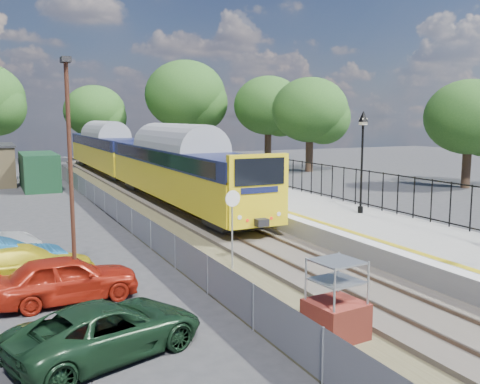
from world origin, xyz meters
TOP-DOWN VIEW (x-y plane):
  - ground at (0.00, 0.00)m, footprint 120.00×120.00m
  - track_bed at (-0.47, 9.67)m, footprint 5.90×80.00m
  - platform at (4.20, 8.00)m, footprint 5.00×70.00m
  - platform_edge at (2.14, 8.00)m, footprint 0.90×70.00m
  - victorian_lamp_north at (5.30, 6.00)m, footprint 0.44×0.44m
  - palisade_fence at (6.55, 2.24)m, footprint 0.12×26.00m
  - wire_fence at (-4.20, 12.00)m, footprint 0.06×52.00m
  - tree_line at (1.40, 42.00)m, footprint 56.80×43.80m
  - train at (0.00, 26.24)m, footprint 2.82×40.83m
  - brick_plinth at (-2.67, -3.29)m, footprint 1.32×1.32m
  - speed_sign at (-2.50, 2.93)m, footprint 0.56×0.12m
  - carpark_lamp at (-7.81, 2.14)m, footprint 0.25×0.50m
  - car_green at (-7.72, -1.87)m, footprint 4.77×3.27m
  - car_red at (-8.04, 2.16)m, footprint 4.07×1.83m
  - car_blue at (-9.66, 5.00)m, footprint 4.36×2.01m
  - car_yellow at (-9.02, 4.41)m, footprint 4.34×1.86m

SIDE VIEW (x-z plane):
  - ground at x=0.00m, z-range 0.00..0.00m
  - track_bed at x=-0.47m, z-range -0.05..0.24m
  - platform at x=4.20m, z-range 0.00..0.90m
  - wire_fence at x=-4.20m, z-range 0.00..1.20m
  - car_green at x=-7.72m, z-range 0.00..1.21m
  - car_yellow at x=-9.02m, z-range 0.00..1.25m
  - car_red at x=-8.04m, z-range 0.00..1.36m
  - car_blue at x=-9.66m, z-range 0.00..1.39m
  - platform_edge at x=2.14m, z-range 0.90..0.91m
  - brick_plinth at x=-2.67m, z-range -0.04..1.91m
  - palisade_fence at x=6.55m, z-range 0.84..2.84m
  - speed_sign at x=-2.50m, z-range 0.50..3.29m
  - train at x=0.00m, z-range 0.59..4.09m
  - carpark_lamp at x=-7.81m, z-range 0.49..7.33m
  - victorian_lamp_north at x=5.30m, z-range 2.00..6.60m
  - tree_line at x=1.40m, z-range 0.67..12.55m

